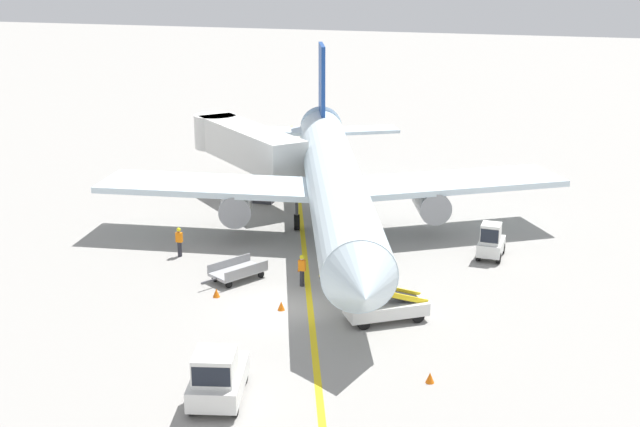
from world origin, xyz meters
TOP-DOWN VIEW (x-y plane):
  - ground_plane at (0.00, 0.00)m, footprint 300.00×300.00m
  - taxi_line_yellow at (-0.60, 5.00)m, footprint 27.43×75.35m
  - airliner at (-0.79, 11.04)m, footprint 27.51×34.19m
  - jet_bridge at (-9.94, 19.03)m, footprint 11.13×10.44m
  - pushback_tug at (0.35, -9.06)m, footprint 2.70×3.95m
  - baggage_tug_near_wing at (8.65, 9.94)m, footprint 1.42×2.45m
  - belt_loader_forward_hold at (4.78, -0.06)m, footprint 4.86×3.80m
  - baggage_cart_loaded at (-3.66, 2.78)m, footprint 2.76×3.65m
  - ground_crew_marshaller at (-0.16, 2.91)m, footprint 0.36×0.24m
  - ground_crew_wing_walker at (-8.15, 5.15)m, footprint 0.36×0.24m
  - safety_cone_nose_left at (7.86, -5.32)m, footprint 0.36×0.36m
  - safety_cone_nose_right at (-0.18, -0.29)m, footprint 0.36×0.36m
  - safety_cone_wingtip_left at (-0.90, 4.93)m, footprint 0.36×0.36m
  - safety_cone_wingtip_right at (-3.80, 0.30)m, footprint 0.36×0.36m

SIDE VIEW (x-z plane):
  - ground_plane at x=0.00m, z-range 0.00..0.00m
  - taxi_line_yellow at x=-0.60m, z-range 0.00..0.01m
  - safety_cone_nose_left at x=7.86m, z-range 0.00..0.44m
  - safety_cone_nose_right at x=-0.18m, z-range 0.00..0.44m
  - safety_cone_wingtip_left at x=-0.90m, z-range 0.00..0.44m
  - safety_cone_wingtip_right at x=-3.80m, z-range 0.00..0.44m
  - baggage_cart_loaded at x=-3.66m, z-range 0.00..0.94m
  - belt_loader_forward_hold at x=4.78m, z-range -0.52..2.07m
  - ground_crew_marshaller at x=-0.16m, z-range 0.06..1.76m
  - ground_crew_wing_walker at x=-8.15m, z-range 0.06..1.76m
  - baggage_tug_near_wing at x=8.65m, z-range -0.12..1.98m
  - pushback_tug at x=0.35m, z-range -0.11..2.09m
  - airliner at x=-0.79m, z-range -1.63..8.47m
  - jet_bridge at x=-9.94m, z-range 1.12..5.97m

